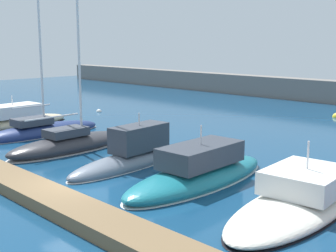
% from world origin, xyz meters
% --- Properties ---
extents(ground_plane, '(120.00, 120.00, 0.00)m').
position_xyz_m(ground_plane, '(0.00, 0.00, 0.00)').
color(ground_plane, navy).
extents(dock_pier, '(41.00, 1.78, 0.53)m').
position_xyz_m(dock_pier, '(0.00, -1.49, 0.26)').
color(dock_pier, brown).
rests_on(dock_pier, ground_plane).
extents(motorboat_sand_nearest, '(3.24, 9.79, 2.79)m').
position_xyz_m(motorboat_sand_nearest, '(-17.23, 5.59, 0.47)').
color(motorboat_sand_nearest, beige).
rests_on(motorboat_sand_nearest, ground_plane).
extents(sailboat_navy_second, '(2.68, 9.57, 19.25)m').
position_xyz_m(sailboat_navy_second, '(-12.67, 5.41, 0.37)').
color(sailboat_navy_second, navy).
rests_on(sailboat_navy_second, ground_plane).
extents(sailboat_charcoal_third, '(3.08, 8.65, 15.81)m').
position_xyz_m(sailboat_charcoal_third, '(-7.24, 4.32, 0.46)').
color(sailboat_charcoal_third, '#2D2D33').
rests_on(sailboat_charcoal_third, ground_plane).
extents(motorboat_slate_fourth, '(2.92, 8.58, 3.16)m').
position_xyz_m(motorboat_slate_fourth, '(-1.89, 4.88, 0.53)').
color(motorboat_slate_fourth, slate).
rests_on(motorboat_slate_fourth, ground_plane).
extents(motorboat_teal_fifth, '(3.49, 9.70, 3.13)m').
position_xyz_m(motorboat_teal_fifth, '(2.71, 5.16, 0.47)').
color(motorboat_teal_fifth, '#19707F').
rests_on(motorboat_teal_fifth, ground_plane).
extents(motorboat_ivory_sixth, '(4.23, 9.96, 2.95)m').
position_xyz_m(motorboat_ivory_sixth, '(7.86, 5.41, 0.39)').
color(motorboat_ivory_sixth, silver).
rests_on(motorboat_ivory_sixth, ground_plane).
extents(mooring_buoy_white, '(0.53, 0.53, 0.53)m').
position_xyz_m(mooring_buoy_white, '(-18.71, 14.85, 0.00)').
color(mooring_buoy_white, white).
rests_on(mooring_buoy_white, ground_plane).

